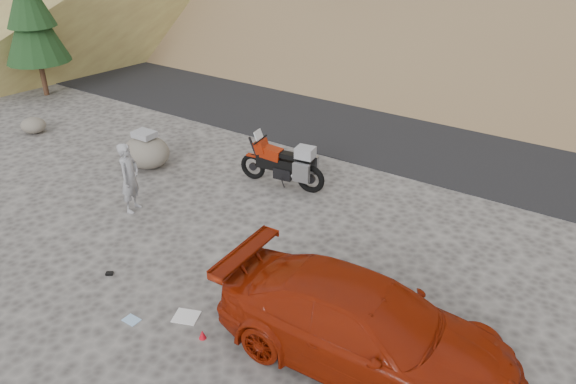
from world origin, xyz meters
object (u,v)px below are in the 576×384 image
Objects in this scene: motorcycle at (285,165)px; man at (134,209)px; red_car at (363,361)px; boulder at (146,151)px.

man is (-2.24, -2.94, -0.59)m from motorcycle.
red_car is 8.64m from boulder.
man is at bearing -135.07° from motorcycle.
motorcycle is 1.40× the size of man.
boulder reaches higher than red_car.
man is 6.72m from red_car.
boulder is (-3.69, -1.12, -0.14)m from motorcycle.
man is at bearing -51.55° from boulder.
man is 1.10× the size of boulder.
red_car is at bearing -118.92° from man.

